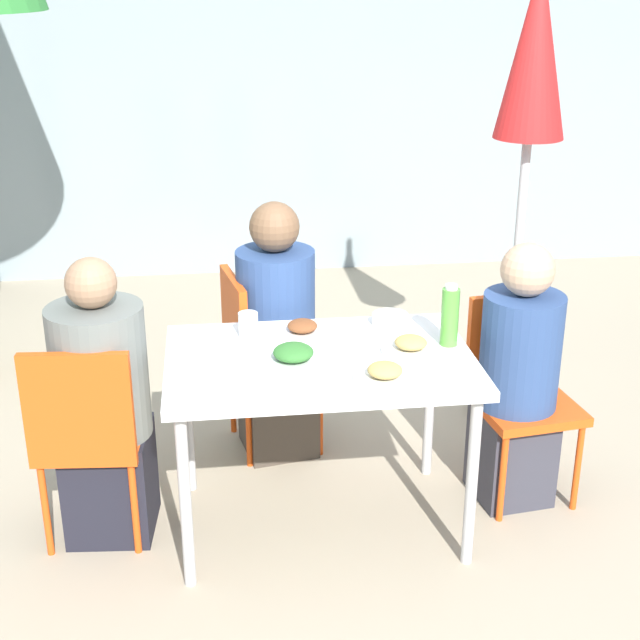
{
  "coord_description": "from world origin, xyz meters",
  "views": [
    {
      "loc": [
        -0.39,
        -3.09,
        2.15
      ],
      "look_at": [
        0.0,
        0.0,
        0.9
      ],
      "focal_mm": 50.0,
      "sensor_mm": 36.0,
      "label": 1
    }
  ],
  "objects_px": {
    "person_right": "(518,382)",
    "person_left": "(104,410)",
    "drinking_cup": "(248,325)",
    "person_far": "(277,338)",
    "chair_right": "(519,381)",
    "bottle": "(450,316)",
    "chair_left": "(87,429)",
    "closed_umbrella": "(532,85)",
    "chair_far": "(257,349)",
    "salad_bowl": "(390,319)"
  },
  "relations": [
    {
      "from": "person_far",
      "to": "bottle",
      "type": "xyz_separation_m",
      "value": [
        0.64,
        -0.59,
        0.31
      ]
    },
    {
      "from": "person_left",
      "to": "chair_far",
      "type": "distance_m",
      "value": 0.87
    },
    {
      "from": "chair_left",
      "to": "person_left",
      "type": "xyz_separation_m",
      "value": [
        0.06,
        0.08,
        0.04
      ]
    },
    {
      "from": "chair_right",
      "to": "person_right",
      "type": "bearing_deg",
      "value": 58.09
    },
    {
      "from": "chair_right",
      "to": "closed_umbrella",
      "type": "distance_m",
      "value": 1.33
    },
    {
      "from": "drinking_cup",
      "to": "salad_bowl",
      "type": "bearing_deg",
      "value": 4.88
    },
    {
      "from": "chair_far",
      "to": "closed_umbrella",
      "type": "bearing_deg",
      "value": 87.16
    },
    {
      "from": "person_left",
      "to": "person_far",
      "type": "relative_size",
      "value": 0.96
    },
    {
      "from": "person_far",
      "to": "closed_umbrella",
      "type": "bearing_deg",
      "value": 89.35
    },
    {
      "from": "closed_umbrella",
      "to": "drinking_cup",
      "type": "relative_size",
      "value": 21.68
    },
    {
      "from": "person_left",
      "to": "chair_far",
      "type": "relative_size",
      "value": 1.35
    },
    {
      "from": "person_right",
      "to": "person_far",
      "type": "height_order",
      "value": "person_far"
    },
    {
      "from": "person_left",
      "to": "chair_left",
      "type": "bearing_deg",
      "value": -121.91
    },
    {
      "from": "person_right",
      "to": "salad_bowl",
      "type": "height_order",
      "value": "person_right"
    },
    {
      "from": "salad_bowl",
      "to": "closed_umbrella",
      "type": "bearing_deg",
      "value": 37.44
    },
    {
      "from": "person_right",
      "to": "bottle",
      "type": "bearing_deg",
      "value": 2.79
    },
    {
      "from": "person_far",
      "to": "drinking_cup",
      "type": "distance_m",
      "value": 0.49
    },
    {
      "from": "person_right",
      "to": "person_left",
      "type": "bearing_deg",
      "value": -6.13
    },
    {
      "from": "person_right",
      "to": "closed_umbrella",
      "type": "distance_m",
      "value": 1.35
    },
    {
      "from": "chair_right",
      "to": "person_far",
      "type": "relative_size",
      "value": 0.72
    },
    {
      "from": "person_left",
      "to": "chair_right",
      "type": "distance_m",
      "value": 1.72
    },
    {
      "from": "drinking_cup",
      "to": "salad_bowl",
      "type": "height_order",
      "value": "drinking_cup"
    },
    {
      "from": "chair_left",
      "to": "salad_bowl",
      "type": "xyz_separation_m",
      "value": [
        1.23,
        0.28,
        0.27
      ]
    },
    {
      "from": "chair_right",
      "to": "chair_far",
      "type": "distance_m",
      "value": 1.19
    },
    {
      "from": "bottle",
      "to": "drinking_cup",
      "type": "height_order",
      "value": "bottle"
    },
    {
      "from": "closed_umbrella",
      "to": "chair_right",
      "type": "bearing_deg",
      "value": -105.93
    },
    {
      "from": "chair_left",
      "to": "bottle",
      "type": "relative_size",
      "value": 3.44
    },
    {
      "from": "person_left",
      "to": "salad_bowl",
      "type": "distance_m",
      "value": 1.21
    },
    {
      "from": "chair_right",
      "to": "bottle",
      "type": "bearing_deg",
      "value": 14.34
    },
    {
      "from": "chair_left",
      "to": "chair_right",
      "type": "height_order",
      "value": "same"
    },
    {
      "from": "closed_umbrella",
      "to": "chair_left",
      "type": "bearing_deg",
      "value": -156.64
    },
    {
      "from": "person_right",
      "to": "drinking_cup",
      "type": "relative_size",
      "value": 11.24
    },
    {
      "from": "person_far",
      "to": "drinking_cup",
      "type": "bearing_deg",
      "value": -29.78
    },
    {
      "from": "chair_left",
      "to": "closed_umbrella",
      "type": "xyz_separation_m",
      "value": [
        1.96,
        0.85,
        1.14
      ]
    },
    {
      "from": "chair_left",
      "to": "chair_far",
      "type": "xyz_separation_m",
      "value": [
        0.69,
        0.68,
        0.0
      ]
    },
    {
      "from": "chair_far",
      "to": "salad_bowl",
      "type": "xyz_separation_m",
      "value": [
        0.54,
        -0.39,
        0.27
      ]
    },
    {
      "from": "closed_umbrella",
      "to": "person_left",
      "type": "bearing_deg",
      "value": -157.95
    },
    {
      "from": "person_left",
      "to": "salad_bowl",
      "type": "bearing_deg",
      "value": 15.11
    },
    {
      "from": "closed_umbrella",
      "to": "chair_far",
      "type": "bearing_deg",
      "value": -172.35
    },
    {
      "from": "person_far",
      "to": "salad_bowl",
      "type": "xyz_separation_m",
      "value": [
        0.45,
        -0.36,
        0.21
      ]
    },
    {
      "from": "person_left",
      "to": "bottle",
      "type": "bearing_deg",
      "value": 4.02
    },
    {
      "from": "closed_umbrella",
      "to": "drinking_cup",
      "type": "distance_m",
      "value": 1.69
    },
    {
      "from": "chair_left",
      "to": "person_right",
      "type": "bearing_deg",
      "value": 8.61
    },
    {
      "from": "chair_right",
      "to": "drinking_cup",
      "type": "height_order",
      "value": "chair_right"
    },
    {
      "from": "person_left",
      "to": "bottle",
      "type": "xyz_separation_m",
      "value": [
        1.36,
        -0.02,
        0.33
      ]
    },
    {
      "from": "person_right",
      "to": "chair_far",
      "type": "height_order",
      "value": "person_right"
    },
    {
      "from": "chair_right",
      "to": "drinking_cup",
      "type": "distance_m",
      "value": 1.18
    },
    {
      "from": "bottle",
      "to": "salad_bowl",
      "type": "bearing_deg",
      "value": 129.04
    },
    {
      "from": "person_left",
      "to": "chair_right",
      "type": "relative_size",
      "value": 1.35
    },
    {
      "from": "person_far",
      "to": "drinking_cup",
      "type": "xyz_separation_m",
      "value": [
        -0.14,
        -0.41,
        0.24
      ]
    }
  ]
}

